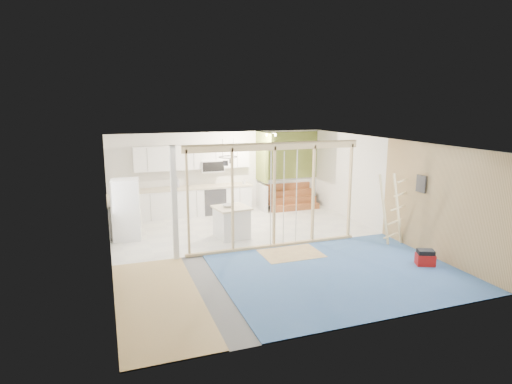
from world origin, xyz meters
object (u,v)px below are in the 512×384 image
object	(u,v)px
toolbox	(425,258)
fridge	(126,210)
island	(232,222)
ladder	(393,209)

from	to	relation	value
toolbox	fridge	bearing A→B (deg)	169.90
island	ladder	world-z (taller)	ladder
fridge	ladder	distance (m)	6.74
toolbox	ladder	world-z (taller)	ladder
toolbox	island	bearing A→B (deg)	159.92
fridge	toolbox	xyz separation A→B (m)	(6.02, -4.12, -0.62)
island	ladder	bearing A→B (deg)	-35.99
island	ladder	distance (m)	4.10
fridge	toolbox	distance (m)	7.32
ladder	toolbox	bearing A→B (deg)	-100.69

